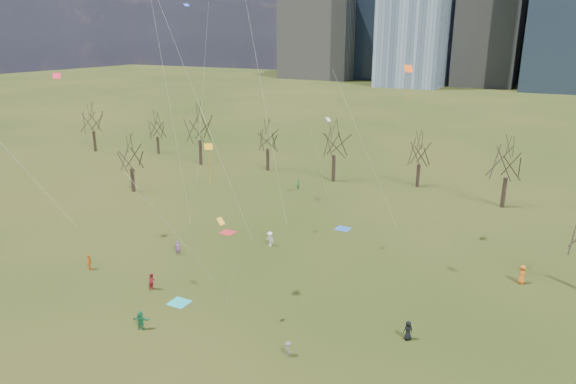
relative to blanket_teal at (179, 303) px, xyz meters
The scene contains 15 objects.
ground 4.02m from the blanket_teal, ahead, with size 500.00×500.00×0.00m, color black.
bare_tree_row 37.76m from the blanket_teal, 83.95° to the left, with size 113.04×29.80×9.50m.
blanket_teal is the anchor object (origin of this frame).
blanket_navy 22.82m from the blanket_teal, 75.40° to the left, with size 1.60×1.50×0.03m, color #2452AA.
blanket_crimson 15.85m from the blanket_teal, 109.55° to the left, with size 1.60×1.50×0.03m, color red.
person_2 3.70m from the blanket_teal, 167.57° to the left, with size 0.76×0.59×1.56m, color maroon.
person_3 11.69m from the blanket_teal, 11.17° to the right, with size 0.73×0.42×1.13m, color #5C5D61.
person_4 11.62m from the blanket_teal, behind, with size 0.88×0.37×1.51m, color orange.
person_5 4.54m from the blanket_teal, 89.56° to the right, with size 1.39×0.44×1.50m, color #197243.
person_6 18.62m from the blanket_teal, 11.11° to the left, with size 0.74×0.48×1.51m, color black.
person_7 10.04m from the blanket_teal, 129.68° to the left, with size 0.53×0.35×1.45m, color #8B51A2.
person_9 13.97m from the blanket_teal, 86.84° to the left, with size 1.02×0.59×1.58m, color silver.
person_12 30.21m from the blanket_teal, 34.45° to the left, with size 0.85×0.55×1.74m, color orange.
person_13 34.00m from the blanket_teal, 99.69° to the left, with size 0.53×0.35×1.46m, color #176839.
kites_airborne 17.78m from the blanket_teal, 86.96° to the left, with size 56.69×36.31×35.69m.
Camera 1 is at (21.72, -29.23, 21.50)m, focal length 32.00 mm.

